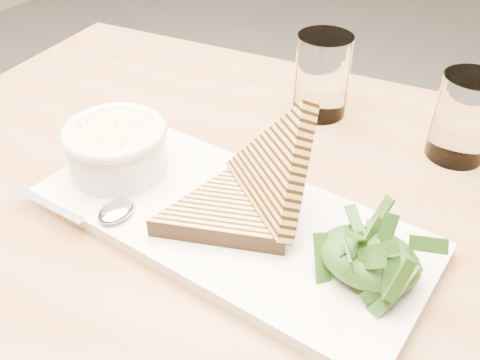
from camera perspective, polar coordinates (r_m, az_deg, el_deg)
The scene contains 14 objects.
table_top at distance 0.60m, azimuth 6.50°, elevation -6.39°, with size 1.14×0.76×0.04m, color #956C46.
table_leg_bl at distance 1.28m, azimuth -8.72°, elevation -1.14°, with size 0.06×0.06×0.71m, color #956C46.
platter at distance 0.58m, azimuth -1.07°, elevation -4.33°, with size 0.42×0.19×0.02m, color white.
soup_bowl at distance 0.64m, azimuth -12.93°, elevation 2.79°, with size 0.11×0.11×0.04m, color white.
soup at distance 0.62m, azimuth -13.27°, elevation 4.86°, with size 0.10×0.10×0.01m, color beige.
bowl_rim at distance 0.62m, azimuth -13.30°, elevation 5.02°, with size 0.12×0.12×0.01m, color white.
sandwich_flat at distance 0.56m, azimuth -1.75°, elevation -3.46°, with size 0.16×0.16×0.02m, color gold, non-canonical shape.
sandwich_lean at distance 0.55m, azimuth 3.64°, elevation 1.08°, with size 0.16×0.16×0.09m, color gold, non-canonical shape.
salad_base at distance 0.51m, azimuth 13.56°, elevation -8.03°, with size 0.10×0.08×0.04m, color black.
arugula_pile at distance 0.51m, azimuth 13.70°, elevation -7.36°, with size 0.11×0.10×0.05m, color #35601D, non-canonical shape.
spoon_bowl at distance 0.58m, azimuth -13.08°, elevation -3.23°, with size 0.03×0.04×0.01m, color silver.
spoon_handle at distance 0.62m, azimuth -19.97°, elevation -2.36°, with size 0.11×0.01×0.00m, color silver.
glass_near at distance 0.76m, azimuth 8.73°, elevation 10.95°, with size 0.08×0.08×0.12m, color white.
glass_far at distance 0.71m, azimuth 22.77°, elevation 6.14°, with size 0.07×0.07×0.11m, color white.
Camera 1 is at (0.40, -0.63, 1.15)m, focal length 40.00 mm.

